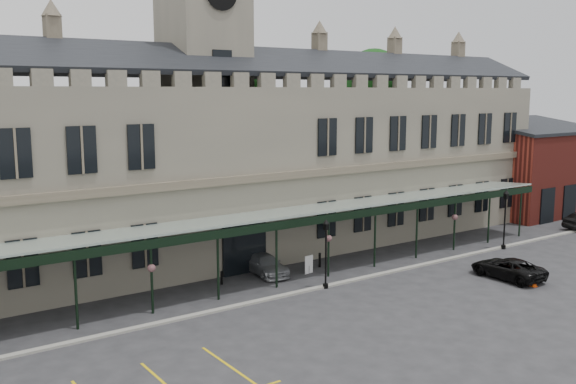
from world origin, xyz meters
TOP-DOWN VIEW (x-y plane):
  - ground at (0.00, 0.00)m, footprint 140.00×140.00m
  - station_building at (0.00, 15.91)m, footprint 60.00×10.36m
  - clock_tower at (0.00, 16.00)m, footprint 5.60×5.60m
  - canopy at (0.00, 7.46)m, footprint 50.00×4.10m
  - brick_annex at (34.00, 12.97)m, footprint 12.40×8.36m
  - kerb at (0.00, 5.50)m, footprint 60.00×0.40m
  - tree_behind_mid at (8.00, 25.00)m, footprint 6.00×6.00m
  - tree_behind_right at (24.00, 25.00)m, footprint 6.00×6.00m
  - lamp_post_mid at (2.31, 5.35)m, footprint 0.40×0.40m
  - lamp_post_right at (19.32, 5.26)m, footprint 0.43×0.43m
  - traffic_cone at (12.85, -1.69)m, footprint 0.41×0.41m
  - sign_board at (3.40, 8.47)m, footprint 0.69×0.14m
  - bollard_left at (-2.43, 9.64)m, footprint 0.15×0.15m
  - bollard_right at (4.92, 9.25)m, footprint 0.17×0.17m
  - car_taxi at (1.00, 10.00)m, footprint 2.15×4.48m
  - car_van at (13.00, 0.30)m, footprint 2.23×4.79m

SIDE VIEW (x-z plane):
  - ground at x=0.00m, z-range 0.00..0.00m
  - kerb at x=0.00m, z-range 0.00..0.12m
  - traffic_cone at x=12.85m, z-range -0.01..0.65m
  - bollard_left at x=-2.43m, z-range 0.00..0.84m
  - bollard_right at x=4.92m, z-range 0.00..0.98m
  - sign_board at x=3.40m, z-range -0.01..1.17m
  - car_taxi at x=1.00m, z-range 0.00..1.26m
  - car_van at x=13.00m, z-range 0.00..1.33m
  - canopy at x=0.00m, z-range 0.25..4.55m
  - lamp_post_mid at x=2.31m, z-range 0.39..4.63m
  - lamp_post_right at x=19.32m, z-range 0.42..4.92m
  - brick_annex at x=34.00m, z-range -0.46..8.77m
  - station_building at x=0.00m, z-range -2.18..15.12m
  - tree_behind_mid at x=8.00m, z-range 4.81..20.81m
  - tree_behind_right at x=24.00m, z-range 4.81..20.81m
  - clock_tower at x=0.00m, z-range 0.71..25.51m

